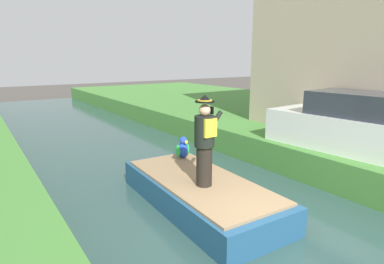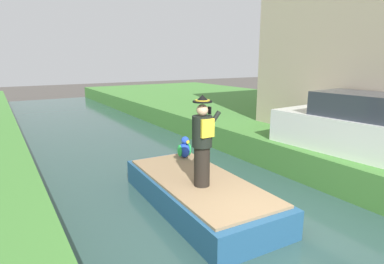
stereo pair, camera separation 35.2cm
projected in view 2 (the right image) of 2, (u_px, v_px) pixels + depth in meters
ground_plane at (261, 254)px, 5.45m from camera, size 80.00×80.00×0.00m
canal_water at (261, 252)px, 5.44m from camera, size 5.87×48.00×0.10m
boat at (198, 192)px, 6.99m from camera, size 1.98×4.27×0.61m
person_pirate at (202, 141)px, 6.37m from camera, size 0.61×0.42×1.85m
parrot_plush at (184, 148)px, 8.37m from camera, size 0.36×0.35×0.57m
parked_car_white at (356, 127)px, 8.14m from camera, size 1.97×4.11×1.50m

